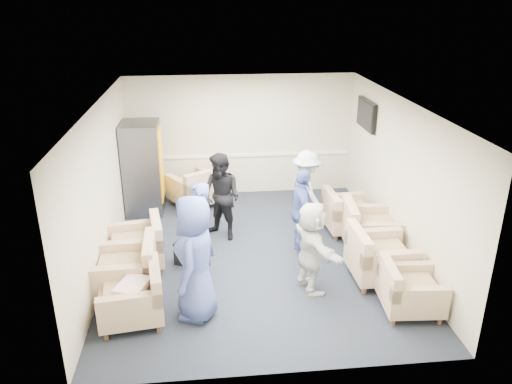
{
  "coord_description": "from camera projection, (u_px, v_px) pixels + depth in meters",
  "views": [
    {
      "loc": [
        -0.79,
        -7.77,
        4.32
      ],
      "look_at": [
        0.04,
        0.2,
        1.11
      ],
      "focal_mm": 35.0,
      "sensor_mm": 36.0,
      "label": 1
    }
  ],
  "objects": [
    {
      "name": "backpack",
      "position": [
        183.0,
        250.0,
        8.46
      ],
      "size": [
        0.34,
        0.3,
        0.48
      ],
      "rotation": [
        0.0,
        0.0,
        -0.41
      ],
      "color": "black",
      "rests_on": "floor"
    },
    {
      "name": "person_front_left",
      "position": [
        195.0,
        258.0,
        6.87
      ],
      "size": [
        0.76,
        1.0,
        1.83
      ],
      "primitive_type": "imported",
      "rotation": [
        0.0,
        0.0,
        -1.78
      ],
      "color": "#42539E",
      "rests_on": "floor"
    },
    {
      "name": "chair_rail",
      "position": [
        241.0,
        155.0,
        11.27
      ],
      "size": [
        4.98,
        0.04,
        0.06
      ],
      "primitive_type": "cube",
      "color": "white",
      "rests_on": "back_wall"
    },
    {
      "name": "person_front_right",
      "position": [
        311.0,
        247.0,
        7.55
      ],
      "size": [
        0.75,
        1.42,
        1.47
      ],
      "primitive_type": "imported",
      "rotation": [
        0.0,
        0.0,
        1.81
      ],
      "color": "silver",
      "rests_on": "floor"
    },
    {
      "name": "armchair_corner",
      "position": [
        197.0,
        190.0,
        10.75
      ],
      "size": [
        1.28,
        1.28,
        0.74
      ],
      "rotation": [
        0.0,
        0.0,
        3.71
      ],
      "color": "tan",
      "rests_on": "floor"
    },
    {
      "name": "person_mid_right",
      "position": [
        302.0,
        212.0,
        8.65
      ],
      "size": [
        0.39,
        0.91,
        1.55
      ],
      "primitive_type": "imported",
      "rotation": [
        0.0,
        0.0,
        1.58
      ],
      "color": "#42539E",
      "rests_on": "floor"
    },
    {
      "name": "left_wall",
      "position": [
        102.0,
        189.0,
        8.11
      ],
      "size": [
        0.02,
        6.0,
        2.7
      ],
      "primitive_type": "cube",
      "color": "beige",
      "rests_on": "floor"
    },
    {
      "name": "ceiling",
      "position": [
        255.0,
        103.0,
        7.85
      ],
      "size": [
        6.0,
        6.0,
        0.0
      ],
      "primitive_type": "plane",
      "rotation": [
        3.14,
        0.0,
        0.0
      ],
      "color": "silver",
      "rests_on": "back_wall"
    },
    {
      "name": "tv",
      "position": [
        366.0,
        115.0,
        9.99
      ],
      "size": [
        0.1,
        1.0,
        0.58
      ],
      "color": "black",
      "rests_on": "right_wall"
    },
    {
      "name": "armchair_right_near",
      "position": [
        407.0,
        291.0,
        7.17
      ],
      "size": [
        0.87,
        0.87,
        0.65
      ],
      "rotation": [
        0.0,
        0.0,
        1.5
      ],
      "color": "tan",
      "rests_on": "floor"
    },
    {
      "name": "armchair_left_far",
      "position": [
        139.0,
        247.0,
        8.35
      ],
      "size": [
        1.02,
        1.02,
        0.72
      ],
      "rotation": [
        0.0,
        0.0,
        -1.41
      ],
      "color": "tan",
      "rests_on": "floor"
    },
    {
      "name": "right_wall",
      "position": [
        399.0,
        178.0,
        8.59
      ],
      "size": [
        0.02,
        6.0,
        2.7
      ],
      "primitive_type": "cube",
      "color": "beige",
      "rests_on": "floor"
    },
    {
      "name": "armchair_right_midfar",
      "position": [
        367.0,
        230.0,
        8.91
      ],
      "size": [
        1.03,
        1.03,
        0.76
      ],
      "rotation": [
        0.0,
        0.0,
        1.47
      ],
      "color": "tan",
      "rests_on": "floor"
    },
    {
      "name": "person_back_right",
      "position": [
        307.0,
        190.0,
        9.6
      ],
      "size": [
        0.85,
        1.14,
        1.56
      ],
      "primitive_type": "imported",
      "rotation": [
        0.0,
        0.0,
        1.87
      ],
      "color": "white",
      "rests_on": "floor"
    },
    {
      "name": "floor",
      "position": [
        255.0,
        254.0,
        8.85
      ],
      "size": [
        6.0,
        6.0,
        0.0
      ],
      "primitive_type": "plane",
      "color": "black",
      "rests_on": "ground"
    },
    {
      "name": "person_back_left",
      "position": [
        221.0,
        197.0,
        9.17
      ],
      "size": [
        1.01,
        0.99,
        1.64
      ],
      "primitive_type": "imported",
      "rotation": [
        0.0,
        0.0,
        -0.7
      ],
      "color": "black",
      "rests_on": "floor"
    },
    {
      "name": "person_mid_left",
      "position": [
        200.0,
        233.0,
        7.79
      ],
      "size": [
        0.51,
        0.67,
        1.65
      ],
      "primitive_type": "imported",
      "rotation": [
        0.0,
        0.0,
        -1.36
      ],
      "color": "#42539E",
      "rests_on": "floor"
    },
    {
      "name": "back_wall",
      "position": [
        241.0,
        136.0,
        11.12
      ],
      "size": [
        5.0,
        0.02,
        2.7
      ],
      "primitive_type": "cube",
      "color": "beige",
      "rests_on": "floor"
    },
    {
      "name": "armchair_right_midnear",
      "position": [
        377.0,
        258.0,
        7.96
      ],
      "size": [
        0.96,
        0.96,
        0.76
      ],
      "rotation": [
        0.0,
        0.0,
        1.59
      ],
      "color": "tan",
      "rests_on": "floor"
    },
    {
      "name": "armchair_left_mid",
      "position": [
        129.0,
        271.0,
        7.59
      ],
      "size": [
        0.97,
        0.97,
        0.75
      ],
      "rotation": [
        0.0,
        0.0,
        -1.53
      ],
      "color": "tan",
      "rests_on": "floor"
    },
    {
      "name": "front_wall",
      "position": [
        282.0,
        278.0,
        5.58
      ],
      "size": [
        5.0,
        0.02,
        2.7
      ],
      "primitive_type": "cube",
      "color": "beige",
      "rests_on": "floor"
    },
    {
      "name": "armchair_left_near",
      "position": [
        135.0,
        299.0,
        6.96
      ],
      "size": [
        0.97,
        0.97,
        0.69
      ],
      "rotation": [
        0.0,
        0.0,
        -1.44
      ],
      "color": "tan",
      "rests_on": "floor"
    },
    {
      "name": "armchair_right_far",
      "position": [
        346.0,
        215.0,
        9.59
      ],
      "size": [
        0.92,
        0.92,
        0.7
      ],
      "rotation": [
        0.0,
        0.0,
        1.63
      ],
      "color": "tan",
      "rests_on": "floor"
    },
    {
      "name": "pillow",
      "position": [
        133.0,
        288.0,
        6.89
      ],
      "size": [
        0.51,
        0.59,
        0.14
      ],
      "primitive_type": "cube",
      "rotation": [
        0.0,
        0.0,
        -1.92
      ],
      "color": "silver",
      "rests_on": "armchair_left_near"
    },
    {
      "name": "vending_machine",
      "position": [
        143.0,
        168.0,
        10.31
      ],
      "size": [
        0.77,
        0.9,
        1.9
      ],
      "color": "#54545C",
      "rests_on": "floor"
    }
  ]
}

